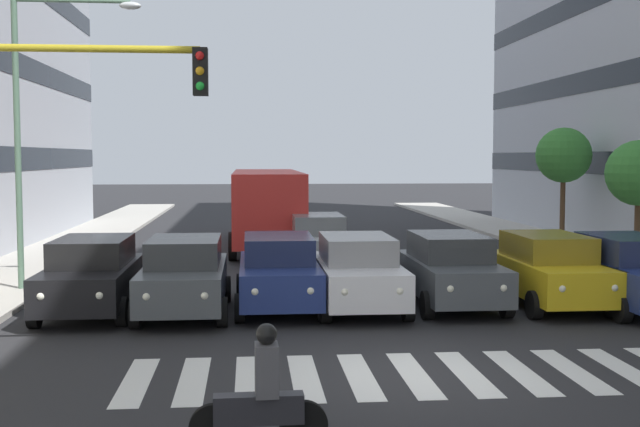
{
  "coord_description": "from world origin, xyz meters",
  "views": [
    {
      "loc": [
        2.69,
        12.65,
        3.59
      ],
      "look_at": [
        1.21,
        -3.83,
        2.39
      ],
      "focal_mm": 44.55,
      "sensor_mm": 36.0,
      "label": 1
    }
  ],
  "objects_px": {
    "bus_behind_traffic": "(266,201)",
    "street_lamp_right": "(38,110)",
    "car_3": "(358,272)",
    "car_4": "(279,272)",
    "car_2": "(450,269)",
    "street_tree_1": "(639,174)",
    "car_1": "(549,269)",
    "street_tree_2": "(564,156)",
    "motorcycle_with_rider": "(261,399)",
    "car_6": "(92,275)",
    "car_5": "(184,275)",
    "car_row2_0": "(318,241)",
    "traffic_light_gantry": "(17,149)",
    "car_0": "(630,272)"
  },
  "relations": [
    {
      "from": "car_1",
      "to": "motorcycle_with_rider",
      "type": "xyz_separation_m",
      "value": [
        7.02,
        8.78,
        -0.24
      ]
    },
    {
      "from": "car_2",
      "to": "car_5",
      "type": "bearing_deg",
      "value": 3.48
    },
    {
      "from": "car_row2_0",
      "to": "car_4",
      "type": "bearing_deg",
      "value": 77.27
    },
    {
      "from": "car_1",
      "to": "car_5",
      "type": "bearing_deg",
      "value": 1.16
    },
    {
      "from": "bus_behind_traffic",
      "to": "street_lamp_right",
      "type": "xyz_separation_m",
      "value": [
        6.09,
        9.82,
        2.92
      ]
    },
    {
      "from": "car_0",
      "to": "traffic_light_gantry",
      "type": "bearing_deg",
      "value": 20.33
    },
    {
      "from": "car_3",
      "to": "street_tree_1",
      "type": "height_order",
      "value": "street_tree_1"
    },
    {
      "from": "bus_behind_traffic",
      "to": "street_tree_2",
      "type": "xyz_separation_m",
      "value": [
        -11.66,
        0.66,
        1.75
      ]
    },
    {
      "from": "street_tree_2",
      "to": "traffic_light_gantry",
      "type": "bearing_deg",
      "value": 47.06
    },
    {
      "from": "car_3",
      "to": "car_4",
      "type": "relative_size",
      "value": 1.0
    },
    {
      "from": "street_lamp_right",
      "to": "car_1",
      "type": "bearing_deg",
      "value": 167.25
    },
    {
      "from": "car_row2_0",
      "to": "bus_behind_traffic",
      "type": "bearing_deg",
      "value": -75.35
    },
    {
      "from": "street_lamp_right",
      "to": "car_5",
      "type": "bearing_deg",
      "value": 142.49
    },
    {
      "from": "bus_behind_traffic",
      "to": "street_tree_2",
      "type": "height_order",
      "value": "street_tree_2"
    },
    {
      "from": "motorcycle_with_rider",
      "to": "traffic_light_gantry",
      "type": "xyz_separation_m",
      "value": [
        3.81,
        -3.55,
        3.06
      ]
    },
    {
      "from": "car_6",
      "to": "street_tree_2",
      "type": "bearing_deg",
      "value": -143.12
    },
    {
      "from": "car_3",
      "to": "bus_behind_traffic",
      "type": "xyz_separation_m",
      "value": [
        1.84,
        -12.65,
        0.97
      ]
    },
    {
      "from": "street_tree_1",
      "to": "car_1",
      "type": "bearing_deg",
      "value": 47.34
    },
    {
      "from": "street_lamp_right",
      "to": "street_tree_2",
      "type": "xyz_separation_m",
      "value": [
        -17.75,
        -9.16,
        -1.18
      ]
    },
    {
      "from": "car_3",
      "to": "street_tree_1",
      "type": "relative_size",
      "value": 1.13
    },
    {
      "from": "bus_behind_traffic",
      "to": "street_lamp_right",
      "type": "distance_m",
      "value": 11.92
    },
    {
      "from": "car_1",
      "to": "traffic_light_gantry",
      "type": "xyz_separation_m",
      "value": [
        10.83,
        5.22,
        2.82
      ]
    },
    {
      "from": "car_3",
      "to": "car_4",
      "type": "height_order",
      "value": "same"
    },
    {
      "from": "street_lamp_right",
      "to": "street_tree_1",
      "type": "height_order",
      "value": "street_lamp_right"
    },
    {
      "from": "car_4",
      "to": "bus_behind_traffic",
      "type": "relative_size",
      "value": 0.42
    },
    {
      "from": "motorcycle_with_rider",
      "to": "street_lamp_right",
      "type": "bearing_deg",
      "value": -64.52
    },
    {
      "from": "car_3",
      "to": "car_5",
      "type": "xyz_separation_m",
      "value": [
        4.0,
        0.19,
        0.0
      ]
    },
    {
      "from": "street_lamp_right",
      "to": "street_tree_2",
      "type": "distance_m",
      "value": 20.01
    },
    {
      "from": "car_4",
      "to": "motorcycle_with_rider",
      "type": "xyz_separation_m",
      "value": [
        0.55,
        8.99,
        -0.24
      ]
    },
    {
      "from": "car_row2_0",
      "to": "motorcycle_with_rider",
      "type": "bearing_deg",
      "value": 82.51
    },
    {
      "from": "car_1",
      "to": "street_lamp_right",
      "type": "xyz_separation_m",
      "value": [
        12.55,
        -2.84,
        3.9
      ]
    },
    {
      "from": "car_1",
      "to": "street_lamp_right",
      "type": "relative_size",
      "value": 0.59
    },
    {
      "from": "car_4",
      "to": "car_row2_0",
      "type": "relative_size",
      "value": 1.0
    },
    {
      "from": "car_0",
      "to": "car_5",
      "type": "bearing_deg",
      "value": -2.19
    },
    {
      "from": "car_row2_0",
      "to": "bus_behind_traffic",
      "type": "height_order",
      "value": "bus_behind_traffic"
    },
    {
      "from": "car_1",
      "to": "street_tree_1",
      "type": "distance_m",
      "value": 7.55
    },
    {
      "from": "car_row2_0",
      "to": "motorcycle_with_rider",
      "type": "relative_size",
      "value": 2.61
    },
    {
      "from": "car_5",
      "to": "bus_behind_traffic",
      "type": "relative_size",
      "value": 0.42
    },
    {
      "from": "traffic_light_gantry",
      "to": "street_lamp_right",
      "type": "relative_size",
      "value": 0.73
    },
    {
      "from": "street_tree_1",
      "to": "car_5",
      "type": "bearing_deg",
      "value": 22.11
    },
    {
      "from": "car_1",
      "to": "street_tree_2",
      "type": "xyz_separation_m",
      "value": [
        -5.2,
        -12.0,
        2.72
      ]
    },
    {
      "from": "car_2",
      "to": "car_5",
      "type": "xyz_separation_m",
      "value": [
        6.27,
        0.38,
        0.0
      ]
    },
    {
      "from": "car_2",
      "to": "street_tree_1",
      "type": "distance_m",
      "value": 9.13
    },
    {
      "from": "car_0",
      "to": "car_6",
      "type": "distance_m",
      "value": 12.48
    },
    {
      "from": "car_0",
      "to": "car_2",
      "type": "relative_size",
      "value": 1.0
    },
    {
      "from": "traffic_light_gantry",
      "to": "street_tree_2",
      "type": "xyz_separation_m",
      "value": [
        -16.03,
        -17.22,
        -0.09
      ]
    },
    {
      "from": "car_1",
      "to": "car_4",
      "type": "height_order",
      "value": "same"
    },
    {
      "from": "bus_behind_traffic",
      "to": "street_tree_1",
      "type": "height_order",
      "value": "street_tree_1"
    },
    {
      "from": "car_5",
      "to": "street_lamp_right",
      "type": "height_order",
      "value": "street_lamp_right"
    },
    {
      "from": "car_1",
      "to": "traffic_light_gantry",
      "type": "relative_size",
      "value": 0.81
    }
  ]
}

